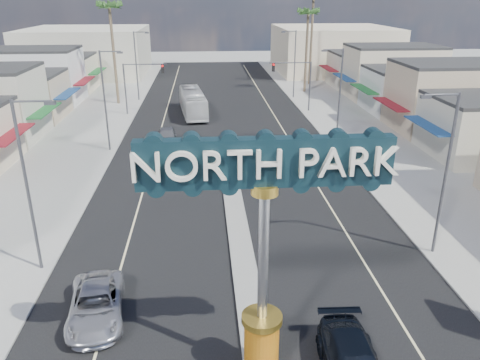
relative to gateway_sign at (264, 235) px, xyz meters
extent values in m
plane|color=gray|center=(0.00, 28.02, -5.93)|extent=(160.00, 160.00, 0.00)
cube|color=black|center=(0.00, 28.02, -5.92)|extent=(20.00, 120.00, 0.01)
cube|color=gray|center=(0.00, 12.02, -5.85)|extent=(1.30, 30.00, 0.16)
cube|color=gray|center=(-14.00, 28.02, -5.87)|extent=(8.00, 120.00, 0.12)
cube|color=gray|center=(14.00, 28.02, -5.87)|extent=(8.00, 120.00, 0.12)
cube|color=beige|center=(-24.00, 41.02, -2.93)|extent=(12.00, 42.00, 6.00)
cube|color=#B7B29E|center=(24.00, 41.02, -2.93)|extent=(12.00, 42.00, 6.00)
cube|color=#B7B29E|center=(-22.00, 73.02, -1.93)|extent=(20.00, 20.00, 8.00)
cube|color=beige|center=(22.00, 73.02, -1.93)|extent=(20.00, 20.00, 8.00)
cylinder|color=#CB640F|center=(0.00, 0.02, -4.67)|extent=(1.30, 1.30, 2.20)
cylinder|color=gold|center=(0.00, 0.02, -3.44)|extent=(1.50, 1.50, 0.25)
cylinder|color=#B7B7BC|center=(0.00, 0.02, -0.92)|extent=(0.36, 0.36, 4.80)
cylinder|color=gold|center=(0.00, 0.02, 1.66)|extent=(0.90, 0.90, 0.35)
cube|color=black|center=(0.00, 0.02, 2.58)|extent=(8.20, 0.50, 1.60)
cylinder|color=#47474C|center=(-11.00, 42.02, -2.93)|extent=(0.18, 0.18, 6.00)
cylinder|color=#47474C|center=(-8.50, 42.02, -0.03)|extent=(5.00, 0.12, 0.12)
cube|color=black|center=(-6.50, 42.02, -0.53)|extent=(0.32, 0.32, 1.00)
sphere|color=red|center=(-6.50, 41.84, -0.21)|extent=(0.22, 0.22, 0.22)
cylinder|color=#47474C|center=(11.00, 42.02, -2.93)|extent=(0.18, 0.18, 6.00)
cylinder|color=#47474C|center=(8.50, 42.02, -0.03)|extent=(5.00, 0.12, 0.12)
cube|color=black|center=(6.50, 42.02, -0.53)|extent=(0.32, 0.32, 1.00)
sphere|color=red|center=(6.50, 41.84, -0.21)|extent=(0.22, 0.22, 0.22)
cylinder|color=#47474C|center=(-10.60, 8.02, -1.43)|extent=(0.16, 0.16, 9.00)
cylinder|color=#47474C|center=(-9.70, 8.02, 2.97)|extent=(1.80, 0.10, 0.10)
cube|color=#47474C|center=(-8.90, 8.02, 2.87)|extent=(0.50, 0.22, 0.15)
cylinder|color=#47474C|center=(-10.60, 28.02, -1.43)|extent=(0.16, 0.16, 9.00)
cylinder|color=#47474C|center=(-9.70, 28.02, 2.97)|extent=(1.80, 0.10, 0.10)
cube|color=#47474C|center=(-8.90, 28.02, 2.87)|extent=(0.50, 0.22, 0.15)
cylinder|color=#47474C|center=(-10.60, 50.02, -1.43)|extent=(0.16, 0.16, 9.00)
cylinder|color=#47474C|center=(-9.70, 50.02, 2.97)|extent=(1.80, 0.10, 0.10)
cube|color=#47474C|center=(-8.90, 50.02, 2.87)|extent=(0.50, 0.22, 0.15)
cylinder|color=#47474C|center=(10.60, 8.02, -1.43)|extent=(0.16, 0.16, 9.00)
cylinder|color=#47474C|center=(9.70, 8.02, 2.97)|extent=(1.80, 0.10, 0.10)
cube|color=#47474C|center=(8.90, 8.02, 2.87)|extent=(0.50, 0.22, 0.15)
cylinder|color=#47474C|center=(10.60, 28.02, -1.43)|extent=(0.16, 0.16, 9.00)
cylinder|color=#47474C|center=(9.70, 28.02, 2.97)|extent=(1.80, 0.10, 0.10)
cube|color=#47474C|center=(8.90, 28.02, 2.87)|extent=(0.50, 0.22, 0.15)
cylinder|color=#47474C|center=(10.60, 50.02, -1.43)|extent=(0.16, 0.16, 9.00)
cylinder|color=#47474C|center=(9.70, 50.02, 2.97)|extent=(1.80, 0.10, 0.10)
cube|color=#47474C|center=(8.90, 50.02, 2.87)|extent=(0.50, 0.22, 0.15)
cylinder|color=brown|center=(-13.00, 48.02, 0.07)|extent=(0.36, 0.36, 12.00)
cylinder|color=brown|center=(13.00, 54.02, -0.43)|extent=(0.36, 0.36, 11.00)
cylinder|color=brown|center=(15.00, 60.02, 0.57)|extent=(0.36, 0.36, 13.00)
imported|color=#B9B9BE|center=(-6.89, 3.80, -5.23)|extent=(2.94, 5.25, 1.39)
imported|color=slate|center=(-5.50, 29.73, -5.14)|extent=(2.21, 4.76, 1.58)
imported|color=silver|center=(-3.14, 41.57, -4.47)|extent=(3.59, 10.65, 2.91)
camera|label=1|loc=(-1.89, -13.78, 7.51)|focal=35.00mm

